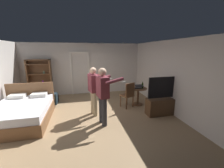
{
  "coord_description": "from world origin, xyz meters",
  "views": [
    {
      "loc": [
        -0.21,
        -4.4,
        2.16
      ],
      "look_at": [
        0.87,
        0.23,
        1.04
      ],
      "focal_mm": 22.76,
      "sensor_mm": 36.0,
      "label": 1
    }
  ],
  "objects": [
    {
      "name": "ground_plane",
      "position": [
        0.0,
        0.0,
        0.0
      ],
      "size": [
        6.3,
        6.3,
        0.0
      ],
      "primitive_type": "plane",
      "color": "#997A56"
    },
    {
      "name": "wall_back",
      "position": [
        0.0,
        2.86,
        1.26
      ],
      "size": [
        5.97,
        0.12,
        2.52
      ],
      "primitive_type": "cube",
      "color": "silver",
      "rests_on": "ground_plane"
    },
    {
      "name": "bed",
      "position": [
        -1.99,
        0.21,
        0.3
      ],
      "size": [
        1.58,
        2.09,
        1.02
      ],
      "color": "brown",
      "rests_on": "ground_plane"
    },
    {
      "name": "doorway_frame",
      "position": [
        -0.16,
        2.78,
        1.22
      ],
      "size": [
        0.93,
        0.08,
        2.13
      ],
      "color": "white",
      "rests_on": "ground_plane"
    },
    {
      "name": "suitcase_small",
      "position": [
        -1.44,
        1.57,
        0.23
      ],
      "size": [
        0.59,
        0.34,
        0.45
      ],
      "primitive_type": "cube",
      "rotation": [
        0.0,
        0.0,
        -0.1
      ],
      "color": "#1E2D38",
      "rests_on": "ground_plane"
    },
    {
      "name": "side_table",
      "position": [
        2.07,
        0.72,
        0.48
      ],
      "size": [
        0.69,
        0.69,
        0.7
      ],
      "color": "brown",
      "rests_on": "ground_plane"
    },
    {
      "name": "tv_flatscreen",
      "position": [
        2.56,
        -0.33,
        0.39
      ],
      "size": [
        1.21,
        0.4,
        1.32
      ],
      "color": "#4C331E",
      "rests_on": "ground_plane"
    },
    {
      "name": "bookshelf",
      "position": [
        -1.99,
        2.64,
        0.96
      ],
      "size": [
        1.02,
        0.32,
        1.78
      ],
      "color": "brown",
      "rests_on": "ground_plane"
    },
    {
      "name": "bottle_on_table",
      "position": [
        2.21,
        0.64,
        0.81
      ],
      "size": [
        0.06,
        0.06,
        0.27
      ],
      "color": "#1D330F",
      "rests_on": "side_table"
    },
    {
      "name": "laptop",
      "position": [
        2.04,
        0.68,
        0.75
      ],
      "size": [
        0.33,
        0.34,
        0.15
      ],
      "color": "black",
      "rests_on": "side_table"
    },
    {
      "name": "wall_right",
      "position": [
        2.92,
        0.0,
        1.26
      ],
      "size": [
        0.12,
        5.84,
        2.52
      ],
      "primitive_type": "cube",
      "color": "silver",
      "rests_on": "ground_plane"
    },
    {
      "name": "suitcase_dark",
      "position": [
        -1.44,
        1.76,
        0.17
      ],
      "size": [
        0.63,
        0.44,
        0.34
      ],
      "primitive_type": "cube",
      "rotation": [
        0.0,
        0.0,
        -0.28
      ],
      "color": "black",
      "rests_on": "ground_plane"
    },
    {
      "name": "person_blue_shirt",
      "position": [
        0.43,
        -0.52,
        0.99
      ],
      "size": [
        0.8,
        0.64,
        1.69
      ],
      "color": "#333338",
      "rests_on": "ground_plane"
    },
    {
      "name": "wooden_chair",
      "position": [
        1.57,
        0.5,
        0.54
      ],
      "size": [
        0.55,
        0.55,
        0.99
      ],
      "color": "brown",
      "rests_on": "ground_plane"
    },
    {
      "name": "person_striped_shirt",
      "position": [
        0.24,
        0.19,
        0.94
      ],
      "size": [
        0.79,
        0.6,
        1.64
      ],
      "color": "tan",
      "rests_on": "ground_plane"
    }
  ]
}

